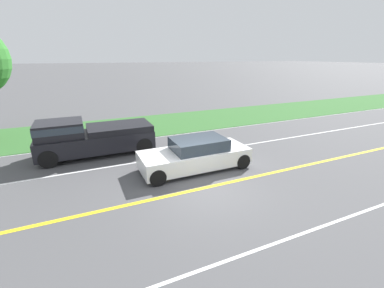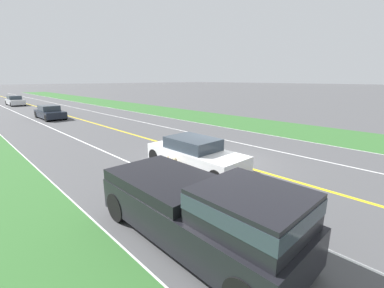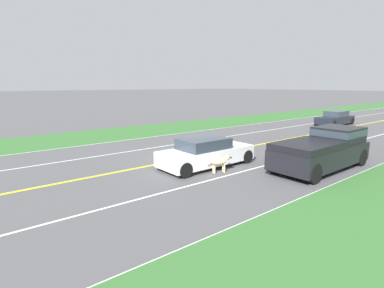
# 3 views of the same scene
# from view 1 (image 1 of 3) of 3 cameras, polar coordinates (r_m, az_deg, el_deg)

# --- Properties ---
(ground_plane) EXTENTS (400.00, 400.00, 0.00)m
(ground_plane) POSITION_cam_1_polar(r_m,az_deg,el_deg) (9.92, 3.10, -9.66)
(ground_plane) COLOR #4C4C4F
(centre_divider_line) EXTENTS (0.18, 160.00, 0.01)m
(centre_divider_line) POSITION_cam_1_polar(r_m,az_deg,el_deg) (9.91, 3.10, -9.63)
(centre_divider_line) COLOR yellow
(centre_divider_line) RESTS_ON ground
(lane_edge_line_right) EXTENTS (0.14, 160.00, 0.01)m
(lane_edge_line_right) POSITION_cam_1_polar(r_m,az_deg,el_deg) (15.98, -8.39, 1.50)
(lane_edge_line_right) COLOR white
(lane_edge_line_right) RESTS_ON ground
(lane_dash_same_dir) EXTENTS (0.10, 160.00, 0.01)m
(lane_dash_same_dir) POSITION_cam_1_polar(r_m,az_deg,el_deg) (12.83, -4.04, -2.77)
(lane_dash_same_dir) COLOR white
(lane_dash_same_dir) RESTS_ON ground
(lane_dash_oncoming) EXTENTS (0.10, 160.00, 0.01)m
(lane_dash_oncoming) POSITION_cam_1_polar(r_m,az_deg,el_deg) (7.52, 16.20, -21.03)
(lane_dash_oncoming) COLOR white
(lane_dash_oncoming) RESTS_ON ground
(grass_verge_right) EXTENTS (6.00, 160.00, 0.03)m
(grass_verge_right) POSITION_cam_1_polar(r_m,az_deg,el_deg) (18.78, -10.95, 4.03)
(grass_verge_right) COLOR #33662D
(grass_verge_right) RESTS_ON ground
(ego_car) EXTENTS (1.90, 4.77, 1.38)m
(ego_car) POSITION_cam_1_polar(r_m,az_deg,el_deg) (11.23, 0.78, -2.40)
(ego_car) COLOR white
(ego_car) RESTS_ON ground
(dog) EXTENTS (0.49, 1.17, 0.80)m
(dog) POSITION_cam_1_polar(r_m,az_deg,el_deg) (12.38, -0.88, -1.12)
(dog) COLOR #D1B784
(dog) RESTS_ON ground
(pickup_truck) EXTENTS (2.13, 5.49, 1.84)m
(pickup_truck) POSITION_cam_1_polar(r_m,az_deg,el_deg) (13.73, -21.53, 1.53)
(pickup_truck) COLOR black
(pickup_truck) RESTS_ON ground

